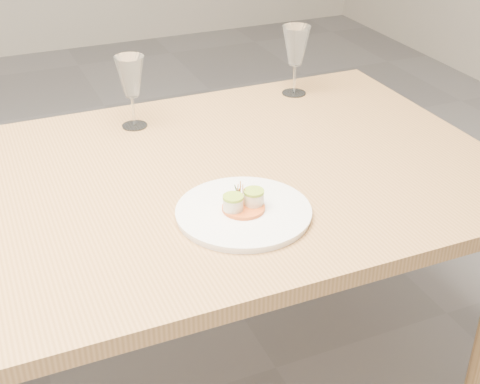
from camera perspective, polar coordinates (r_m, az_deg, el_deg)
name	(u,v)px	position (r m, az deg, el deg)	size (l,w,h in m)	color
dining_table	(25,234)	(1.63, -17.89, -3.47)	(2.40, 1.00, 0.75)	tan
dinner_plate	(244,211)	(1.49, 0.32, -1.63)	(0.30, 0.30, 0.08)	white
wine_glass_1	(131,78)	(1.88, -9.32, 9.56)	(0.08, 0.08, 0.21)	white
wine_glass_2	(296,47)	(2.10, 4.79, 12.22)	(0.09, 0.09, 0.22)	white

